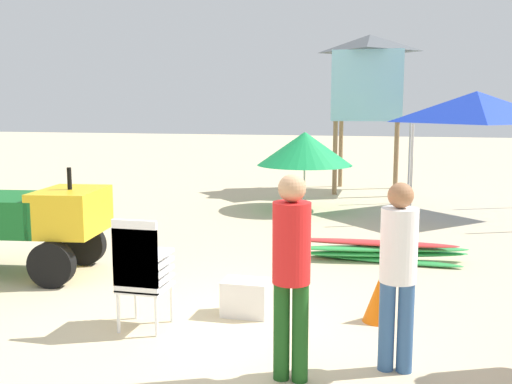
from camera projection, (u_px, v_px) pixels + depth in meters
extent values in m
plane|color=beige|center=(205.00, 333.00, 6.08)|extent=(80.00, 80.00, 0.00)
cube|color=gold|center=(71.00, 211.00, 8.02)|extent=(0.94, 1.20, 0.60)
cylinder|color=black|center=(69.00, 179.00, 7.95)|extent=(0.07, 0.07, 0.30)
cylinder|color=black|center=(85.00, 245.00, 8.65)|extent=(0.62, 0.26, 0.60)
cylinder|color=black|center=(52.00, 265.00, 7.57)|extent=(0.62, 0.26, 0.60)
cube|color=white|center=(145.00, 287.00, 6.18)|extent=(0.48, 0.48, 0.04)
cube|color=white|center=(136.00, 274.00, 5.94)|extent=(0.48, 0.04, 0.40)
cube|color=white|center=(145.00, 279.00, 6.16)|extent=(0.48, 0.48, 0.04)
cube|color=white|center=(135.00, 266.00, 5.92)|extent=(0.48, 0.04, 0.40)
cube|color=white|center=(145.00, 270.00, 6.15)|extent=(0.48, 0.48, 0.04)
cube|color=white|center=(135.00, 257.00, 5.91)|extent=(0.48, 0.04, 0.40)
cube|color=white|center=(144.00, 262.00, 6.14)|extent=(0.48, 0.48, 0.04)
cube|color=white|center=(135.00, 248.00, 5.90)|extent=(0.48, 0.04, 0.40)
cube|color=white|center=(144.00, 254.00, 6.12)|extent=(0.48, 0.48, 0.04)
cube|color=white|center=(134.00, 240.00, 5.88)|extent=(0.48, 0.04, 0.40)
cylinder|color=white|center=(172.00, 303.00, 6.36)|extent=(0.04, 0.04, 0.42)
cylinder|color=white|center=(136.00, 300.00, 6.46)|extent=(0.04, 0.04, 0.42)
cylinder|color=white|center=(156.00, 317.00, 5.96)|extent=(0.04, 0.04, 0.42)
cylinder|color=white|center=(118.00, 313.00, 6.06)|extent=(0.04, 0.04, 0.42)
ellipsoid|color=green|center=(382.00, 260.00, 8.81)|extent=(2.35, 0.49, 0.08)
ellipsoid|color=green|center=(384.00, 254.00, 8.85)|extent=(2.53, 0.81, 0.08)
ellipsoid|color=green|center=(381.00, 249.00, 8.82)|extent=(2.60, 0.76, 0.08)
ellipsoid|color=red|center=(372.00, 243.00, 8.86)|extent=(2.54, 0.35, 0.08)
cylinder|color=#194C19|center=(282.00, 331.00, 5.00)|extent=(0.14, 0.14, 0.86)
cylinder|color=#194C19|center=(300.00, 333.00, 4.97)|extent=(0.14, 0.14, 0.86)
cylinder|color=red|center=(292.00, 243.00, 4.87)|extent=(0.32, 0.32, 0.68)
sphere|color=tan|center=(292.00, 188.00, 4.80)|extent=(0.23, 0.23, 0.23)
cylinder|color=#33598C|center=(387.00, 326.00, 5.18)|extent=(0.14, 0.14, 0.82)
cylinder|color=#33598C|center=(405.00, 327.00, 5.14)|extent=(0.14, 0.14, 0.82)
cylinder|color=white|center=(399.00, 245.00, 5.06)|extent=(0.32, 0.32, 0.65)
sphere|color=#9E6B47|center=(401.00, 195.00, 4.99)|extent=(0.22, 0.22, 0.22)
cylinder|color=#B2B2B7|center=(411.00, 175.00, 11.52)|extent=(0.05, 0.05, 1.97)
cylinder|color=#B2B2B7|center=(409.00, 162.00, 14.00)|extent=(0.05, 0.05, 1.97)
pyramid|color=#1938BF|center=(476.00, 107.00, 12.27)|extent=(2.58, 2.58, 0.65)
cylinder|color=olive|center=(335.00, 158.00, 15.40)|extent=(0.12, 0.12, 1.93)
cylinder|color=olive|center=(396.00, 159.00, 15.04)|extent=(0.12, 0.12, 1.93)
cylinder|color=olive|center=(341.00, 153.00, 16.90)|extent=(0.12, 0.12, 1.93)
cylinder|color=olive|center=(396.00, 154.00, 16.54)|extent=(0.12, 0.12, 1.93)
cube|color=#90CCE0|center=(369.00, 86.00, 15.70)|extent=(1.80, 1.80, 1.80)
pyramid|color=#4C5156|center=(370.00, 43.00, 15.53)|extent=(1.98, 1.98, 0.45)
cylinder|color=beige|center=(304.00, 171.00, 13.16)|extent=(0.04, 0.04, 1.75)
cone|color=#19994C|center=(305.00, 149.00, 13.09)|extent=(2.13, 2.13, 0.75)
cone|color=orange|center=(379.00, 300.00, 6.38)|extent=(0.34, 0.34, 0.49)
cube|color=white|center=(246.00, 297.00, 6.58)|extent=(0.51, 0.35, 0.40)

